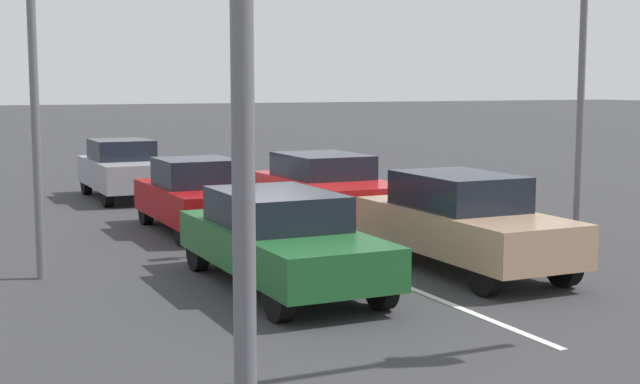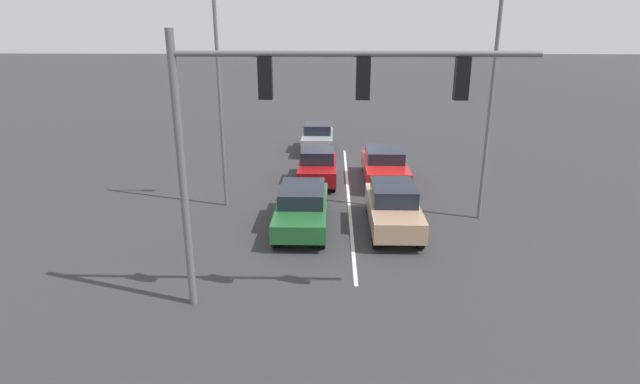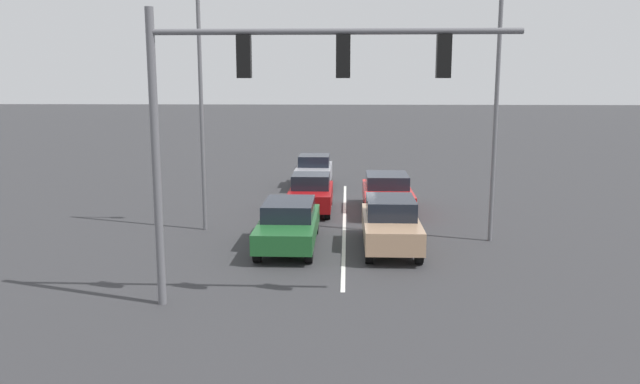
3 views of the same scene
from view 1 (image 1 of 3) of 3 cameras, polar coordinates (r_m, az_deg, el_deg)
ground_plane at (r=19.94m, az=-4.32°, el=-2.12°), size 240.00×240.00×0.00m
lane_stripe_left_divider at (r=17.94m, az=-1.84°, el=-3.11°), size 0.12×16.38×0.01m
car_darkgreen_midlane_front at (r=13.73m, az=-2.62°, el=-2.94°), size 1.80×4.78×1.49m
car_tan_leftlane_front at (r=15.18m, az=9.10°, el=-1.85°), size 1.73×4.52×1.63m
car_maroon_midlane_second at (r=19.07m, az=-7.91°, el=-0.26°), size 1.73×4.03×1.56m
car_red_leftlane_second at (r=20.38m, az=0.43°, el=0.34°), size 1.93×4.65×1.53m
car_gray_midlane_third at (r=24.92m, az=-12.50°, el=1.46°), size 1.75×4.06×1.62m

